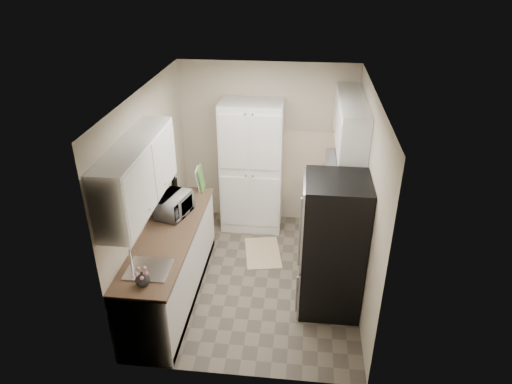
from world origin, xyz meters
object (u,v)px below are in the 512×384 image
at_px(electric_range, 331,235).
at_px(microwave, 174,205).
at_px(wine_bottle, 174,185).
at_px(pantry_cabinet, 252,167).
at_px(refrigerator, 333,246).
at_px(toaster_oven, 340,174).

xyz_separation_m(electric_range, microwave, (-1.99, -0.41, 0.58)).
bearing_deg(wine_bottle, pantry_cabinet, 42.35).
bearing_deg(refrigerator, microwave, 168.76).
xyz_separation_m(refrigerator, wine_bottle, (-2.08, 0.87, 0.23)).
relative_size(pantry_cabinet, toaster_oven, 6.04).
height_order(pantry_cabinet, microwave, pantry_cabinet).
height_order(microwave, wine_bottle, wine_bottle).
bearing_deg(refrigerator, wine_bottle, 157.34).
xyz_separation_m(refrigerator, microwave, (-1.96, 0.39, 0.20)).
distance_m(electric_range, refrigerator, 0.88).
xyz_separation_m(refrigerator, toaster_oven, (0.15, 1.60, 0.17)).
relative_size(microwave, wine_bottle, 1.48).
distance_m(refrigerator, microwave, 2.01).
distance_m(electric_range, wine_bottle, 2.20).
bearing_deg(wine_bottle, toaster_oven, 18.23).
height_order(pantry_cabinet, electric_range, pantry_cabinet).
bearing_deg(electric_range, microwave, -168.38).
bearing_deg(pantry_cabinet, toaster_oven, -5.42).
distance_m(pantry_cabinet, wine_bottle, 1.27).
bearing_deg(toaster_oven, electric_range, -117.31).
height_order(pantry_cabinet, refrigerator, pantry_cabinet).
distance_m(pantry_cabinet, refrigerator, 2.07).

